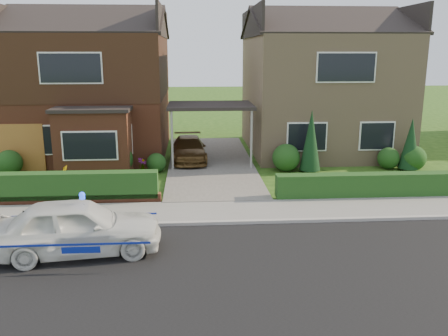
{
  "coord_description": "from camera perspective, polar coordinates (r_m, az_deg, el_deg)",
  "views": [
    {
      "loc": [
        -0.86,
        -10.35,
        5.08
      ],
      "look_at": [
        0.1,
        3.5,
        1.65
      ],
      "focal_mm": 38.0,
      "sensor_mm": 36.0,
      "label": 1
    }
  ],
  "objects": [
    {
      "name": "conifer_b",
      "position": [
        22.08,
        21.51,
        2.53
      ],
      "size": [
        0.9,
        0.9,
        2.2
      ],
      "primitive_type": "cone",
      "color": "black",
      "rests_on": "ground"
    },
    {
      "name": "shrub_left_near",
      "position": [
        20.55,
        -8.15,
        0.63
      ],
      "size": [
        0.84,
        0.84,
        0.84
      ],
      "primitive_type": "sphere",
      "color": "#123A16",
      "rests_on": "ground"
    },
    {
      "name": "house_left",
      "position": [
        24.78,
        -15.67,
        10.45
      ],
      "size": [
        7.5,
        9.53,
        7.25
      ],
      "color": "brown",
      "rests_on": "ground"
    },
    {
      "name": "shrub_right_near",
      "position": [
        20.66,
        7.48,
        1.24
      ],
      "size": [
        1.2,
        1.2,
        1.2
      ],
      "primitive_type": "sphere",
      "color": "#123A16",
      "rests_on": "ground"
    },
    {
      "name": "potted_plant_a",
      "position": [
        17.22,
        -12.64,
        -2.29
      ],
      "size": [
        0.43,
        0.32,
        0.77
      ],
      "primitive_type": "imported",
      "rotation": [
        0.0,
        0.0,
        0.11
      ],
      "color": "gray",
      "rests_on": "ground"
    },
    {
      "name": "kerb",
      "position": [
        14.34,
        -0.26,
        -6.62
      ],
      "size": [
        60.0,
        0.16,
        0.12
      ],
      "primitive_type": "cube",
      "color": "#9E9993",
      "rests_on": "ground"
    },
    {
      "name": "hedge_right",
      "position": [
        17.8,
        18.25,
        -3.42
      ],
      "size": [
        7.5,
        0.55,
        0.8
      ],
      "primitive_type": "cube",
      "color": "#123A16",
      "rests_on": "ground"
    },
    {
      "name": "ground",
      "position": [
        11.56,
        0.74,
        -12.19
      ],
      "size": [
        120.0,
        120.0,
        0.0
      ],
      "primitive_type": "plane",
      "color": "#214512",
      "rests_on": "ground"
    },
    {
      "name": "sidewalk",
      "position": [
        15.33,
        -0.52,
        -5.28
      ],
      "size": [
        60.0,
        2.0,
        0.1
      ],
      "primitive_type": "cube",
      "color": "slate",
      "rests_on": "ground"
    },
    {
      "name": "hedge_left",
      "position": [
        17.32,
        -20.39,
        -4.08
      ],
      "size": [
        7.5,
        0.55,
        0.9
      ],
      "primitive_type": "cube",
      "color": "#123A16",
      "rests_on": "ground"
    },
    {
      "name": "shrub_left_far",
      "position": [
        21.75,
        -24.42,
        0.58
      ],
      "size": [
        1.08,
        1.08,
        1.08
      ],
      "primitive_type": "sphere",
      "color": "#123A16",
      "rests_on": "ground"
    },
    {
      "name": "potted_plant_c",
      "position": [
        19.8,
        -9.81,
        0.0
      ],
      "size": [
        0.58,
        0.58,
        0.8
      ],
      "primitive_type": "imported",
      "rotation": [
        0.0,
        0.0,
        1.21
      ],
      "color": "gray",
      "rests_on": "ground"
    },
    {
      "name": "police_car",
      "position": [
        12.69,
        -17.29,
        -6.86
      ],
      "size": [
        3.9,
        4.43,
        1.61
      ],
      "rotation": [
        0.0,
        0.0,
        1.7
      ],
      "color": "silver",
      "rests_on": "ground"
    },
    {
      "name": "garage_door",
      "position": [
        21.98,
        -23.53,
        2.16
      ],
      "size": [
        2.2,
        0.1,
        2.1
      ],
      "primitive_type": "cube",
      "color": "brown",
      "rests_on": "ground"
    },
    {
      "name": "driveway_car",
      "position": [
        22.06,
        -4.24,
        2.3
      ],
      "size": [
        1.68,
        3.81,
        1.09
      ],
      "primitive_type": "imported",
      "rotation": [
        0.0,
        0.0,
        0.04
      ],
      "color": "brown",
      "rests_on": "driveway"
    },
    {
      "name": "potted_plant_b",
      "position": [
        19.38,
        -18.82,
        -0.88
      ],
      "size": [
        0.55,
        0.55,
        0.78
      ],
      "primitive_type": "imported",
      "rotation": [
        0.0,
        0.0,
        0.77
      ],
      "color": "gray",
      "rests_on": "ground"
    },
    {
      "name": "conifer_a",
      "position": [
        20.55,
        10.39,
        3.06
      ],
      "size": [
        0.9,
        0.9,
        2.6
      ],
      "primitive_type": "cone",
      "color": "black",
      "rests_on": "ground"
    },
    {
      "name": "road",
      "position": [
        11.56,
        0.74,
        -12.19
      ],
      "size": [
        60.0,
        6.0,
        0.02
      ],
      "primitive_type": "cube",
      "color": "black",
      "rests_on": "ground"
    },
    {
      "name": "shrub_left_mid",
      "position": [
        20.38,
        -12.72,
        1.02
      ],
      "size": [
        1.32,
        1.32,
        1.32
      ],
      "primitive_type": "sphere",
      "color": "#123A16",
      "rests_on": "ground"
    },
    {
      "name": "shrub_right_mid",
      "position": [
        22.14,
        19.17,
        1.11
      ],
      "size": [
        0.96,
        0.96,
        0.96
      ],
      "primitive_type": "sphere",
      "color": "#123A16",
      "rests_on": "ground"
    },
    {
      "name": "shrub_right_far",
      "position": [
        22.28,
        21.85,
        1.12
      ],
      "size": [
        1.08,
        1.08,
        1.08
      ],
      "primitive_type": "sphere",
      "color": "#123A16",
      "rests_on": "ground"
    },
    {
      "name": "carport_link",
      "position": [
        21.46,
        -1.64,
        7.4
      ],
      "size": [
        3.8,
        3.0,
        2.77
      ],
      "color": "black",
      "rests_on": "ground"
    },
    {
      "name": "dwarf_wall",
      "position": [
        17.13,
        -20.57,
        -3.66
      ],
      "size": [
        7.7,
        0.25,
        0.36
      ],
      "primitive_type": "cube",
      "color": "brown",
      "rests_on": "ground"
    },
    {
      "name": "house_right",
      "position": [
        25.28,
        11.52,
        10.4
      ],
      "size": [
        7.5,
        8.06,
        7.25
      ],
      "color": "tan",
      "rests_on": "ground"
    },
    {
      "name": "driveway",
      "position": [
        21.95,
        -1.6,
        0.66
      ],
      "size": [
        3.8,
        12.0,
        0.12
      ],
      "primitive_type": "cube",
      "color": "#666059",
      "rests_on": "ground"
    }
  ]
}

